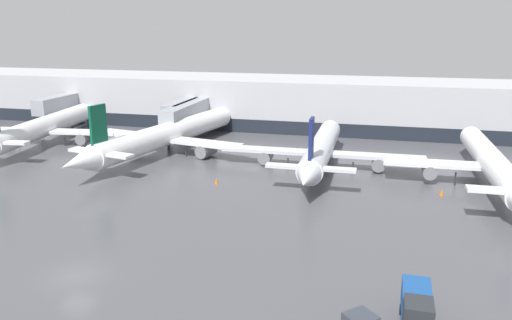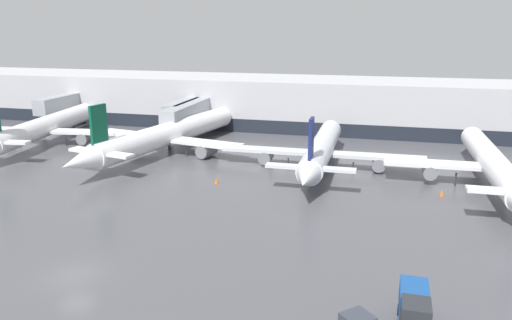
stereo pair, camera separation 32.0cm
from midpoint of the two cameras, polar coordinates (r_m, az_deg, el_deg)
ground_plane at (r=41.74m, az=-20.07°, el=-12.27°), size 320.00×320.00×0.00m
terminal_building at (r=95.71m, az=0.52°, el=6.71°), size 160.00×31.81×9.00m
parked_jet_0 at (r=66.94m, az=7.29°, el=1.22°), size 27.02×32.42×8.70m
parked_jet_1 at (r=64.93m, az=25.24°, el=-0.31°), size 24.87×35.37×9.13m
parked_jet_2 at (r=75.92m, az=-10.31°, el=2.86°), size 24.83×40.40×9.17m
parked_jet_3 at (r=86.86m, az=-23.31°, el=3.42°), size 24.74×35.90×9.15m
service_truck_1 at (r=33.87m, az=17.63°, el=-15.72°), size 1.94×5.11×2.79m
traffic_cone_1 at (r=60.56m, az=-4.68°, el=-2.42°), size 0.44×0.44×0.67m
traffic_cone_3 at (r=59.96m, az=20.30°, el=-3.49°), size 0.41×0.41×0.74m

